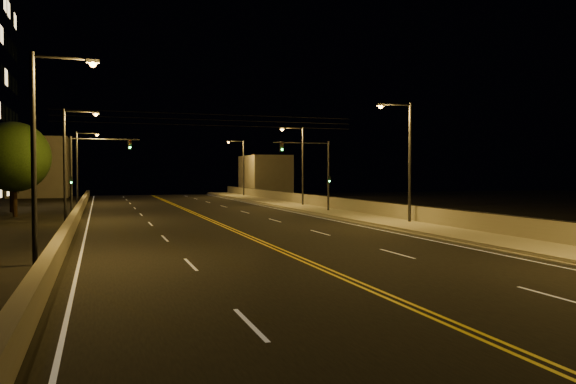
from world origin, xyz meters
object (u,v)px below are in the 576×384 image
object	(u,v)px
streetlight_4	(42,141)
streetlight_1	(406,154)
traffic_signal_right	(318,168)
tree_0	(14,157)
streetlight_6	(80,162)
traffic_signal_left	(85,167)
streetlight_3	(242,164)
tree_1	(11,155)
streetlight_2	(300,160)
streetlight_5	(69,156)

from	to	relation	value
streetlight_4	streetlight_1	bearing A→B (deg)	23.28
streetlight_1	traffic_signal_right	world-z (taller)	streetlight_1
tree_0	streetlight_6	bearing A→B (deg)	76.42
streetlight_4	traffic_signal_right	distance (m)	29.16
traffic_signal_left	streetlight_1	bearing A→B (deg)	-30.74
streetlight_6	traffic_signal_left	bearing A→B (deg)	-87.33
traffic_signal_right	streetlight_1	bearing A→B (deg)	-83.03
tree_0	streetlight_3	bearing A→B (deg)	47.75
streetlight_6	tree_0	world-z (taller)	streetlight_6
traffic_signal_right	traffic_signal_left	xyz separation A→B (m)	(-18.84, 0.00, 0.00)
streetlight_6	tree_1	distance (m)	13.24
streetlight_2	tree_0	bearing A→B (deg)	-171.77
streetlight_5	tree_1	bearing A→B (deg)	114.44
traffic_signal_left	streetlight_5	bearing A→B (deg)	-138.15
traffic_signal_left	tree_0	distance (m)	7.38
streetlight_1	streetlight_3	distance (m)	45.35
streetlight_4	traffic_signal_left	world-z (taller)	streetlight_4
streetlight_1	streetlight_2	xyz separation A→B (m)	(0.00, 20.70, 0.00)
streetlight_4	streetlight_5	world-z (taller)	same
streetlight_4	tree_1	world-z (taller)	streetlight_4
streetlight_2	streetlight_6	xyz separation A→B (m)	(-21.39, 14.42, 0.00)
streetlight_6	tree_1	world-z (taller)	streetlight_6
traffic_signal_right	traffic_signal_left	world-z (taller)	same
streetlight_2	traffic_signal_left	bearing A→B (deg)	-157.00
streetlight_2	streetlight_4	bearing A→B (deg)	-125.57
streetlight_1	streetlight_4	bearing A→B (deg)	-156.72
streetlight_6	tree_0	bearing A→B (deg)	-103.58
streetlight_3	streetlight_5	size ratio (longest dim) A/B	1.00
streetlight_6	streetlight_4	bearing A→B (deg)	-90.00
streetlight_2	tree_0	distance (m)	26.04
traffic_signal_left	tree_1	size ratio (longest dim) A/B	0.77
streetlight_5	streetlight_4	bearing A→B (deg)	-90.00
streetlight_3	tree_1	distance (m)	34.87
traffic_signal_left	tree_0	size ratio (longest dim) A/B	0.82
streetlight_5	tree_1	size ratio (longest dim) A/B	1.01
tree_1	traffic_signal_right	bearing A→B (deg)	-23.42
streetlight_4	streetlight_6	distance (m)	44.33
streetlight_3	streetlight_6	distance (m)	23.71
streetlight_4	traffic_signal_left	distance (m)	21.33
tree_0	traffic_signal_left	bearing A→B (deg)	-41.89
streetlight_1	traffic_signal_left	xyz separation A→B (m)	(-20.31, 12.08, -0.82)
streetlight_6	tree_1	size ratio (longest dim) A/B	1.01
streetlight_1	streetlight_3	world-z (taller)	same
streetlight_6	traffic_signal_left	world-z (taller)	streetlight_6
streetlight_1	tree_0	size ratio (longest dim) A/B	1.07
streetlight_3	streetlight_2	bearing A→B (deg)	-90.00
streetlight_5	tree_1	world-z (taller)	streetlight_5
streetlight_3	tree_0	distance (m)	38.33
streetlight_3	traffic_signal_left	bearing A→B (deg)	-121.41
streetlight_1	tree_0	world-z (taller)	streetlight_1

